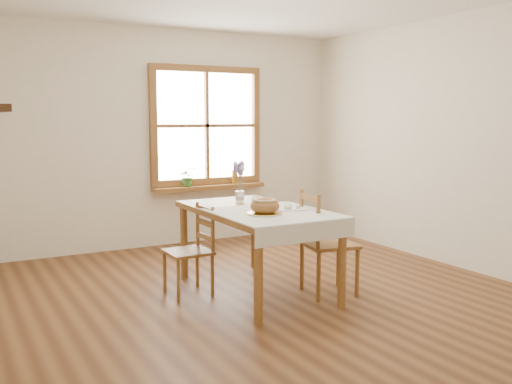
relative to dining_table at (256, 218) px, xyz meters
The scene contains 18 objects.
ground 0.73m from the dining_table, 90.00° to the right, with size 5.00×5.00×0.00m, color brown.
room_walls 1.08m from the dining_table, 90.00° to the right, with size 4.60×5.10×2.65m.
window 2.36m from the dining_table, 77.02° to the left, with size 1.46×0.08×1.46m.
window_sill 2.16m from the dining_table, 76.61° to the left, with size 1.46×0.20×0.05m.
dining_table is the anchor object (origin of this frame).
table_linen 0.32m from the dining_table, 90.00° to the right, with size 0.91×0.99×0.01m, color white.
chair_left 0.66m from the dining_table, 160.19° to the left, with size 0.37×0.39×0.79m, color #9F6931, non-canonical shape.
chair_right 0.68m from the dining_table, 34.00° to the right, with size 0.43×0.45×0.91m, color #9F6931, non-canonical shape.
bread_plate 0.37m from the dining_table, 107.27° to the right, with size 0.28×0.28×0.02m, color white.
bread_loaf 0.40m from the dining_table, 107.27° to the right, with size 0.24×0.24×0.13m, color olive.
egg_napkin 0.34m from the dining_table, 47.20° to the right, with size 0.23×0.20×0.01m, color white.
eggs 0.34m from the dining_table, 47.20° to the right, with size 0.18×0.16×0.04m, color white, non-canonical shape.
salt_shaker 0.17m from the dining_table, 71.59° to the left, with size 0.04×0.04×0.08m, color white.
pepper_shaker 0.19m from the dining_table, 37.77° to the left, with size 0.05×0.05×0.09m, color white.
flower_vase 0.49m from the dining_table, 80.12° to the left, with size 0.08×0.08×0.09m, color white.
lavender_bouquet 0.57m from the dining_table, 80.12° to the left, with size 0.15×0.15×0.28m, color #61508E, non-canonical shape.
potted_plant 2.12m from the dining_table, 84.23° to the left, with size 0.22×0.24×0.19m, color #3B712D.
amber_bottle 2.27m from the dining_table, 67.92° to the left, with size 0.07×0.07×0.19m, color #9C681C.
Camera 1 is at (-2.41, -4.05, 1.55)m, focal length 40.00 mm.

